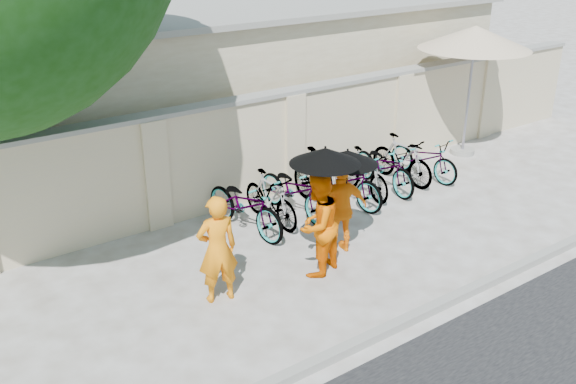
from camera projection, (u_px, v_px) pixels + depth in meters
ground at (307, 281)px, 9.86m from camera, size 80.00×80.00×0.00m
kerb at (384, 331)px, 8.57m from camera, size 40.00×0.16×0.12m
compound_wall at (248, 151)px, 12.39m from camera, size 20.00×0.30×2.00m
building_behind at (198, 78)px, 15.53m from camera, size 14.00×6.00×3.20m
monk_left at (217, 249)px, 9.09m from camera, size 0.66×0.50×1.64m
monk_center at (318, 225)px, 9.79m from camera, size 0.97×0.86×1.66m
parasol_center at (325, 156)px, 9.31m from camera, size 1.06×1.06×1.15m
monk_right at (341, 209)px, 10.48m from camera, size 0.97×0.60×1.54m
parasol_right at (347, 157)px, 10.08m from camera, size 0.98×0.98×0.93m
patio_umbrella at (475, 39)px, 14.20m from camera, size 2.81×2.81×2.98m
bike_0 at (245, 205)px, 11.25m from camera, size 0.94×2.04×1.03m
bike_1 at (270, 198)px, 11.59m from camera, size 0.48×1.61×0.96m
bike_2 at (295, 190)px, 11.90m from camera, size 0.83×1.95×1.00m
bike_3 at (321, 181)px, 12.12m from camera, size 0.70×1.96×1.15m
bike_4 at (345, 179)px, 12.40m from camera, size 0.87×1.98×1.01m
bike_5 at (365, 173)px, 12.76m from camera, size 0.63×1.63×0.95m
bike_6 at (384, 166)px, 13.07m from camera, size 0.80×1.91×0.98m
bike_7 at (402, 159)px, 13.41m from camera, size 0.54×1.69×1.00m
bike_8 at (424, 157)px, 13.65m from camera, size 0.78×1.79×0.91m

